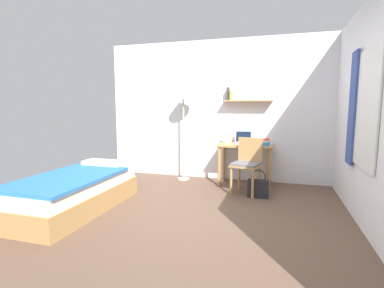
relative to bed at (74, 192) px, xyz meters
name	(u,v)px	position (x,y,z in m)	size (l,w,h in m)	color
ground_plane	(187,215)	(1.51, 0.23, -0.24)	(5.28, 5.28, 0.00)	brown
wall_back	(220,111)	(1.52, 2.26, 1.06)	(4.40, 0.27, 2.60)	white
wall_right	(376,113)	(3.53, 0.26, 1.06)	(0.10, 4.40, 2.60)	white
bed	(74,192)	(0.00, 0.00, 0.00)	(0.92, 1.84, 0.54)	#B2844C
desk	(245,152)	(2.04, 1.93, 0.34)	(0.93, 0.56, 0.72)	#B2844C
desk_chair	(247,162)	(2.13, 1.43, 0.26)	(0.51, 0.50, 0.88)	#B2844C
standing_lamp	(183,99)	(0.89, 1.96, 1.27)	(0.36, 0.36, 1.73)	#B2A893
laptop	(243,140)	(1.99, 2.03, 0.54)	(0.30, 0.24, 0.23)	#B7BABF
water_bottle	(227,137)	(1.70, 2.01, 0.59)	(0.07, 0.07, 0.22)	silver
book_stack	(264,142)	(2.36, 1.88, 0.54)	(0.20, 0.24, 0.12)	#3384C6
handbag	(258,188)	(2.32, 1.25, -0.09)	(0.31, 0.11, 0.43)	#232328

